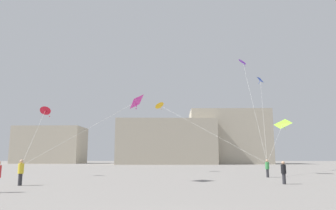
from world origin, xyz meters
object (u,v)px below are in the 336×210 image
kite_magenta_delta (135,102)px  kite_cobalt_delta (261,81)px  building_centre_hall (166,142)px  kite_crimson_diamond (45,111)px  building_right_hall (228,137)px  person_in_green (267,168)px  kite_lime_delta (283,124)px  kite_amber_diamond (160,105)px  person_in_yellow (21,171)px  kite_violet_diamond (243,62)px  person_in_black (284,171)px  building_left_hall (51,145)px

kite_magenta_delta → kite_cobalt_delta: 27.06m
kite_cobalt_delta → building_centre_hall: size_ratio=0.62×
kite_magenta_delta → kite_crimson_diamond: bearing=145.4°
building_centre_hall → building_right_hall: building_right_hall is taller
kite_crimson_diamond → building_centre_hall: (11.68, 54.19, -0.64)m
person_in_green → kite_lime_delta: bearing=-110.3°
kite_cobalt_delta → building_centre_hall: (-14.63, 40.60, -7.13)m
kite_amber_diamond → kite_crimson_diamond: bearing=-141.6°
kite_crimson_diamond → kite_lime_delta: kite_crimson_diamond is taller
building_right_hall → building_centre_hall: bearing=-163.6°
person_in_yellow → kite_violet_diamond: (20.34, 21.34, 14.28)m
kite_magenta_delta → kite_crimson_diamond: (-10.07, 6.95, 0.37)m
person_in_yellow → kite_crimson_diamond: (-2.84, 10.24, 5.65)m
person_in_green → person_in_black: size_ratio=1.04×
kite_violet_diamond → kite_lime_delta: (2.65, -6.75, -9.58)m
kite_amber_diamond → building_left_hall: building_left_hall is taller
kite_crimson_diamond → kite_cobalt_delta: (26.31, 13.58, 6.48)m
kite_magenta_delta → kite_lime_delta: size_ratio=1.12×
person_in_black → kite_amber_diamond: (-9.40, 18.11, 7.78)m
kite_cobalt_delta → building_right_hall: bearing=85.8°
person_in_yellow → person_in_green: person_in_yellow is taller
kite_crimson_diamond → building_right_hall: bearing=63.5°
person_in_green → building_right_hall: (7.69, 61.12, 6.65)m
person_in_black → kite_amber_diamond: kite_amber_diamond is taller
kite_violet_diamond → building_right_hall: size_ratio=0.65×
kite_magenta_delta → building_centre_hall: size_ratio=0.29×
kite_cobalt_delta → building_left_hall: kite_cobalt_delta is taller
kite_violet_diamond → kite_amber_diamond: kite_violet_diamond is taller
kite_crimson_diamond → building_left_hall: 69.20m
kite_lime_delta → building_left_hall: (-50.15, 60.43, -0.08)m
kite_magenta_delta → kite_amber_diamond: kite_amber_diamond is taller
kite_crimson_diamond → building_right_hall: (29.68, 59.48, 0.97)m
person_in_black → building_centre_hall: 64.06m
person_in_yellow → kite_amber_diamond: 22.54m
kite_magenta_delta → building_right_hall: bearing=73.6°
person_in_yellow → kite_cobalt_delta: kite_cobalt_delta is taller
kite_crimson_diamond → person_in_green: bearing=-4.2°
person_in_yellow → person_in_green: bearing=154.9°
person_in_yellow → building_right_hall: size_ratio=0.08×
kite_amber_diamond → building_left_hall: 66.26m
person_in_yellow → kite_amber_diamond: (8.62, 19.34, 7.71)m
kite_crimson_diamond → building_left_hall: size_ratio=0.54×
person_in_green → kite_amber_diamond: size_ratio=0.14×
person_in_green → person_in_black: 7.47m
person_in_black → kite_cobalt_delta: 26.25m
building_left_hall → building_right_hall: (54.00, -5.29, 2.00)m
kite_cobalt_delta → building_right_hall: building_right_hall is taller
building_left_hall → building_right_hall: 54.30m
person_in_yellow → kite_violet_diamond: kite_violet_diamond is taller
building_centre_hall → person_in_green: bearing=-79.5°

